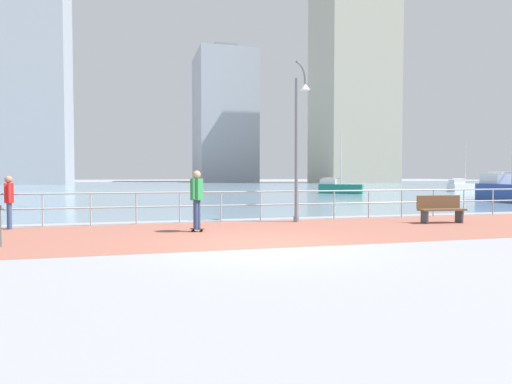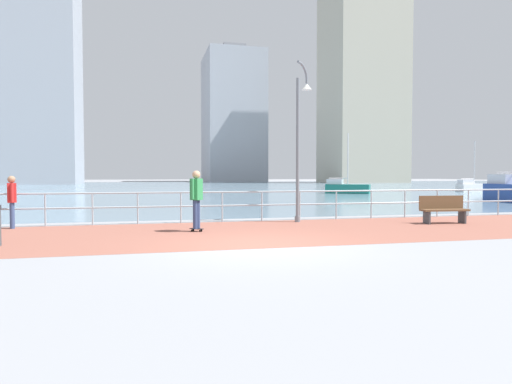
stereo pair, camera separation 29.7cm
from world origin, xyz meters
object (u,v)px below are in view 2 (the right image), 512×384
at_px(bystander, 12,198).
at_px(sailboat_blue, 473,187).
at_px(skateboarder, 196,195).
at_px(lamppost, 300,133).
at_px(sailboat_white, 346,188).
at_px(park_bench, 444,209).

bearing_deg(bystander, sailboat_blue, 32.72).
xyz_separation_m(bystander, sailboat_blue, (34.40, 22.10, -0.46)).
bearing_deg(skateboarder, sailboat_blue, 39.71).
distance_m(bystander, sailboat_blue, 40.89).
bearing_deg(lamppost, skateboarder, -153.26).
xyz_separation_m(skateboarder, bystander, (-5.31, 2.05, -0.12)).
height_order(sailboat_blue, sailboat_white, sailboat_white).
xyz_separation_m(park_bench, sailboat_white, (7.20, 22.93, 0.02)).
height_order(bystander, sailboat_white, sailboat_white).
bearing_deg(skateboarder, sailboat_white, 56.34).
bearing_deg(lamppost, park_bench, -20.73).
xyz_separation_m(lamppost, skateboarder, (-3.77, -1.90, -1.99)).
height_order(bystander, park_bench, bystander).
height_order(lamppost, bystander, lamppost).
bearing_deg(sailboat_white, skateboarder, -123.66).
bearing_deg(park_bench, sailboat_white, 72.56).
relative_size(sailboat_blue, sailboat_white, 0.93).
height_order(skateboarder, sailboat_blue, sailboat_blue).
distance_m(bystander, sailboat_white, 29.58).
distance_m(lamppost, skateboarder, 4.67).
relative_size(skateboarder, sailboat_white, 0.33).
xyz_separation_m(park_bench, sailboat_blue, (20.87, 23.94, -0.01)).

